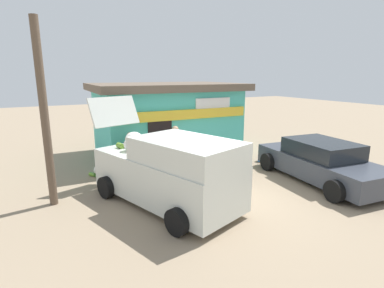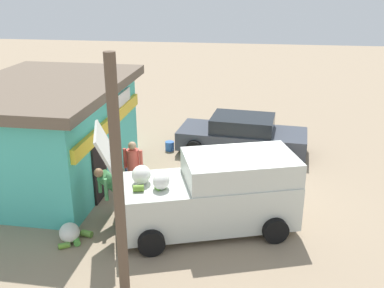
# 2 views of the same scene
# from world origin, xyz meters

# --- Properties ---
(ground_plane) EXTENTS (60.00, 60.00, 0.00)m
(ground_plane) POSITION_xyz_m (0.00, 0.00, 0.00)
(ground_plane) COLOR gray
(storefront_bar) EXTENTS (6.17, 4.48, 2.98)m
(storefront_bar) POSITION_xyz_m (0.70, 5.71, 1.52)
(storefront_bar) COLOR #4CC6B7
(storefront_bar) RESTS_ON ground_plane
(delivery_van) EXTENTS (3.04, 4.90, 2.69)m
(delivery_van) POSITION_xyz_m (-1.40, 0.64, 0.92)
(delivery_van) COLOR silver
(delivery_van) RESTS_ON ground_plane
(parked_sedan) EXTENTS (2.49, 4.54, 1.30)m
(parked_sedan) POSITION_xyz_m (3.66, 0.07, 0.61)
(parked_sedan) COLOR #383D47
(parked_sedan) RESTS_ON ground_plane
(vendor_standing) EXTENTS (0.39, 0.56, 1.65)m
(vendor_standing) POSITION_xyz_m (-0.14, 2.94, 0.96)
(vendor_standing) COLOR navy
(vendor_standing) RESTS_ON ground_plane
(customer_bending) EXTENTS (0.69, 0.73, 1.48)m
(customer_bending) POSITION_xyz_m (-1.40, 3.16, 0.90)
(customer_bending) COLOR #4C4C51
(customer_bending) RESTS_ON ground_plane
(unloaded_banana_pile) EXTENTS (0.83, 0.83, 0.40)m
(unloaded_banana_pile) POSITION_xyz_m (-2.46, 3.87, 0.18)
(unloaded_banana_pile) COLOR silver
(unloaded_banana_pile) RESTS_ON ground_plane
(paint_bucket) EXTENTS (0.31, 0.31, 0.32)m
(paint_bucket) POSITION_xyz_m (3.45, 2.61, 0.16)
(paint_bucket) COLOR blue
(paint_bucket) RESTS_ON ground_plane
(utility_pole) EXTENTS (0.20, 0.20, 4.70)m
(utility_pole) POSITION_xyz_m (-4.09, 2.09, 2.35)
(utility_pole) COLOR brown
(utility_pole) RESTS_ON ground_plane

